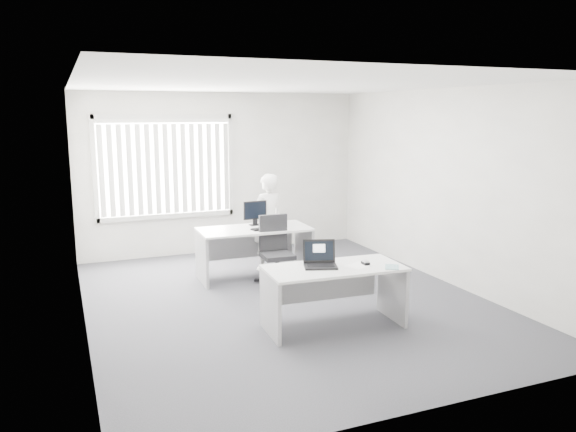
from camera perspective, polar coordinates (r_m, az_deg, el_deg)
name	(u,v)px	position (r m, az deg, el deg)	size (l,w,h in m)	color
ground	(287,301)	(7.50, -0.15, -8.64)	(6.00, 6.00, 0.00)	#53545B
wall_back	(223,173)	(9.98, -6.66, 4.34)	(5.00, 0.02, 2.80)	silver
wall_front	(429,248)	(4.57, 14.15, -3.18)	(5.00, 0.02, 2.80)	silver
wall_left	(78,209)	(6.65, -20.55, 0.68)	(0.02, 6.00, 2.80)	silver
wall_right	(447,187)	(8.42, 15.84, 2.88)	(0.02, 6.00, 2.80)	silver
ceiling	(286,84)	(7.09, -0.16, 13.27)	(5.00, 6.00, 0.02)	white
window	(166,167)	(9.71, -12.33, 4.88)	(2.32, 0.06, 1.76)	beige
blinds	(166,169)	(9.65, -12.26, 4.68)	(2.20, 0.10, 1.50)	silver
desk_near	(334,284)	(6.51, 4.68, -6.86)	(1.61, 0.82, 0.72)	silver
desk_far	(254,242)	(8.43, -3.42, -2.64)	(1.67, 0.81, 0.75)	silver
office_chair	(276,263)	(8.13, -1.19, -4.82)	(0.60, 0.60, 1.00)	black
person	(268,222)	(8.80, -2.08, -0.61)	(0.56, 0.37, 1.53)	white
laptop	(321,255)	(6.38, 3.34, -3.98)	(0.37, 0.33, 0.29)	black
paper_sheet	(360,265)	(6.55, 7.31, -4.96)	(0.31, 0.22, 0.00)	white
mouse	(366,262)	(6.58, 7.88, -4.70)	(0.07, 0.11, 0.05)	#BABBBD
booklet	(392,267)	(6.51, 10.52, -5.12)	(0.15, 0.21, 0.01)	silver
keyboard	(264,228)	(8.32, -2.41, -1.27)	(0.41, 0.14, 0.02)	black
monitor	(255,213)	(8.58, -3.37, 0.29)	(0.37, 0.11, 0.37)	black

